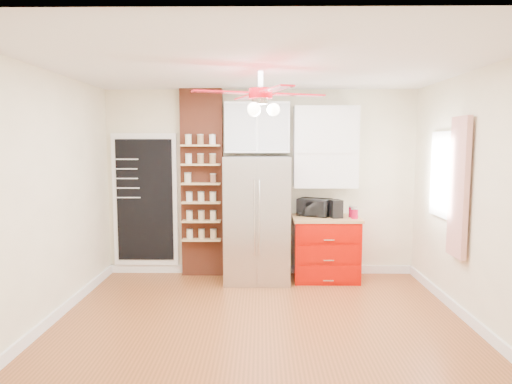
{
  "coord_description": "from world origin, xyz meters",
  "views": [
    {
      "loc": [
        0.01,
        -4.66,
        1.94
      ],
      "look_at": [
        -0.06,
        0.9,
        1.34
      ],
      "focal_mm": 32.0,
      "sensor_mm": 36.0,
      "label": 1
    }
  ],
  "objects_px": {
    "canister_left": "(355,214)",
    "pantry_jar_oats": "(188,178)",
    "red_cabinet": "(326,248)",
    "ceiling_fan": "(261,94)",
    "coffee_maker": "(335,209)",
    "fridge": "(257,219)",
    "toaster_oven": "(314,207)"
  },
  "relations": [
    {
      "from": "canister_left",
      "to": "pantry_jar_oats",
      "type": "xyz_separation_m",
      "value": [
        -2.32,
        0.22,
        0.47
      ]
    },
    {
      "from": "red_cabinet",
      "to": "ceiling_fan",
      "type": "relative_size",
      "value": 0.67
    },
    {
      "from": "ceiling_fan",
      "to": "canister_left",
      "type": "bearing_deg",
      "value": 50.04
    },
    {
      "from": "coffee_maker",
      "to": "ceiling_fan",
      "type": "bearing_deg",
      "value": -135.71
    },
    {
      "from": "fridge",
      "to": "pantry_jar_oats",
      "type": "relative_size",
      "value": 13.11
    },
    {
      "from": "fridge",
      "to": "coffee_maker",
      "type": "bearing_deg",
      "value": -0.3
    },
    {
      "from": "canister_left",
      "to": "pantry_jar_oats",
      "type": "distance_m",
      "value": 2.38
    },
    {
      "from": "fridge",
      "to": "canister_left",
      "type": "relative_size",
      "value": 13.48
    },
    {
      "from": "toaster_oven",
      "to": "canister_left",
      "type": "relative_size",
      "value": 3.45
    },
    {
      "from": "red_cabinet",
      "to": "pantry_jar_oats",
      "type": "distance_m",
      "value": 2.19
    },
    {
      "from": "fridge",
      "to": "ceiling_fan",
      "type": "bearing_deg",
      "value": -88.24
    },
    {
      "from": "ceiling_fan",
      "to": "coffee_maker",
      "type": "height_order",
      "value": "ceiling_fan"
    },
    {
      "from": "fridge",
      "to": "canister_left",
      "type": "bearing_deg",
      "value": -3.86
    },
    {
      "from": "coffee_maker",
      "to": "pantry_jar_oats",
      "type": "relative_size",
      "value": 1.87
    },
    {
      "from": "ceiling_fan",
      "to": "red_cabinet",
      "type": "bearing_deg",
      "value": 61.29
    },
    {
      "from": "red_cabinet",
      "to": "pantry_jar_oats",
      "type": "relative_size",
      "value": 7.04
    },
    {
      "from": "canister_left",
      "to": "red_cabinet",
      "type": "bearing_deg",
      "value": 159.23
    },
    {
      "from": "canister_left",
      "to": "toaster_oven",
      "type": "bearing_deg",
      "value": 155.43
    },
    {
      "from": "red_cabinet",
      "to": "pantry_jar_oats",
      "type": "height_order",
      "value": "pantry_jar_oats"
    },
    {
      "from": "canister_left",
      "to": "pantry_jar_oats",
      "type": "relative_size",
      "value": 0.97
    },
    {
      "from": "red_cabinet",
      "to": "coffee_maker",
      "type": "xyz_separation_m",
      "value": [
        0.12,
        -0.06,
        0.57
      ]
    },
    {
      "from": "pantry_jar_oats",
      "to": "ceiling_fan",
      "type": "bearing_deg",
      "value": -59.56
    },
    {
      "from": "fridge",
      "to": "red_cabinet",
      "type": "xyz_separation_m",
      "value": [
        0.97,
        0.05,
        -0.42
      ]
    },
    {
      "from": "fridge",
      "to": "toaster_oven",
      "type": "relative_size",
      "value": 3.91
    },
    {
      "from": "fridge",
      "to": "coffee_maker",
      "type": "distance_m",
      "value": 1.1
    },
    {
      "from": "toaster_oven",
      "to": "red_cabinet",
      "type": "bearing_deg",
      "value": -8.43
    },
    {
      "from": "toaster_oven",
      "to": "coffee_maker",
      "type": "bearing_deg",
      "value": -5.13
    },
    {
      "from": "ceiling_fan",
      "to": "pantry_jar_oats",
      "type": "relative_size",
      "value": 10.49
    },
    {
      "from": "fridge",
      "to": "coffee_maker",
      "type": "height_order",
      "value": "fridge"
    },
    {
      "from": "coffee_maker",
      "to": "pantry_jar_oats",
      "type": "xyz_separation_m",
      "value": [
        -2.07,
        0.13,
        0.41
      ]
    },
    {
      "from": "toaster_oven",
      "to": "pantry_jar_oats",
      "type": "relative_size",
      "value": 3.35
    },
    {
      "from": "coffee_maker",
      "to": "canister_left",
      "type": "relative_size",
      "value": 1.93
    }
  ]
}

